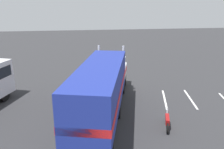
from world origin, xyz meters
TOP-DOWN VIEW (x-y plane):
  - ground_plane at (0.00, 0.00)m, footprint 120.00×120.00m
  - lane_stripe_near at (-3.74, -3.50)m, footprint 4.25×1.47m
  - lane_stripe_mid at (-4.03, -5.77)m, footprint 4.31×1.19m
  - semi_truck at (-5.97, 2.21)m, footprint 14.27×6.45m
  - person_bystander at (-4.96, 4.06)m, footprint 0.34×0.46m
  - motorcycle at (-8.38, -1.73)m, footprint 2.01×0.83m

SIDE VIEW (x-z plane):
  - ground_plane at x=0.00m, z-range 0.00..0.00m
  - lane_stripe_near at x=-3.74m, z-range 0.00..0.01m
  - lane_stripe_mid at x=-4.03m, z-range 0.00..0.01m
  - motorcycle at x=-8.38m, z-range -0.08..1.04m
  - person_bystander at x=-4.96m, z-range 0.08..1.71m
  - semi_truck at x=-5.97m, z-range 0.27..4.77m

